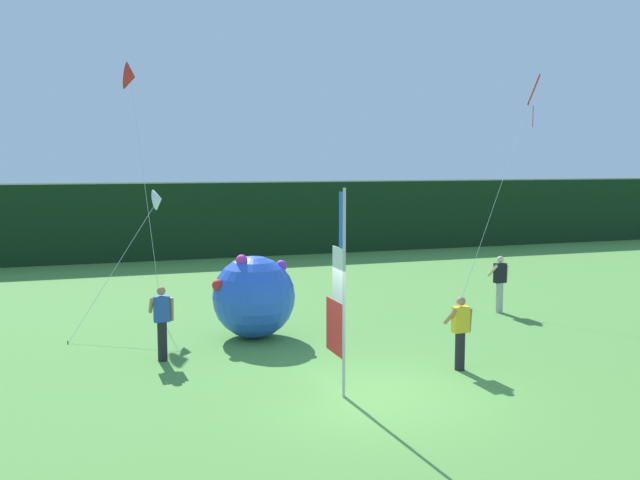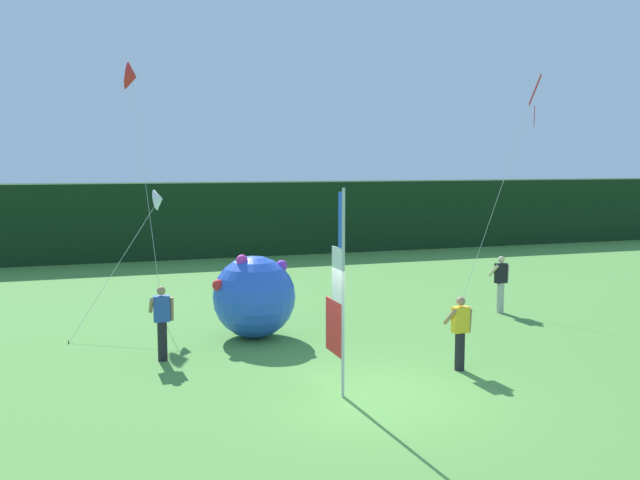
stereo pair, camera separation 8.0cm
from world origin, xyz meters
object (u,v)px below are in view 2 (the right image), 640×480
object	(u,v)px
banner_flag	(338,296)
kite_red_diamond_1	(532,98)
inflatable_balloon	(254,297)
kite_red_delta_0	(132,77)
person_far_left	(460,331)
person_near_banner	(162,321)
person_mid_field	(501,282)
kite_white_delta_2	(159,200)

from	to	relation	value
banner_flag	kite_red_diamond_1	world-z (taller)	kite_red_diamond_1
banner_flag	inflatable_balloon	bearing A→B (deg)	96.30
inflatable_balloon	kite_red_delta_0	world-z (taller)	kite_red_delta_0
person_far_left	kite_red_diamond_1	size ratio (longest dim) A/B	0.22
kite_red_diamond_1	kite_red_delta_0	bearing A→B (deg)	159.92
banner_flag	person_near_banner	world-z (taller)	banner_flag
person_mid_field	person_near_banner	bearing A→B (deg)	-168.89
kite_red_delta_0	kite_white_delta_2	xyz separation A→B (m)	(0.39, -3.87, -3.94)
person_mid_field	kite_red_delta_0	world-z (taller)	kite_red_delta_0
kite_red_diamond_1	kite_white_delta_2	world-z (taller)	kite_red_diamond_1
banner_flag	kite_red_diamond_1	distance (m)	12.89
person_mid_field	kite_red_delta_0	bearing A→B (deg)	148.36
banner_flag	person_far_left	distance (m)	3.32
person_far_left	inflatable_balloon	world-z (taller)	inflatable_balloon
inflatable_balloon	person_near_banner	bearing A→B (deg)	-150.10
kite_red_diamond_1	kite_white_delta_2	xyz separation A→B (m)	(-12.15, 0.71, -3.20)
person_near_banner	inflatable_balloon	xyz separation A→B (m)	(2.53, 1.46, 0.15)
person_far_left	kite_red_diamond_1	world-z (taller)	kite_red_diamond_1
kite_red_diamond_1	person_near_banner	bearing A→B (deg)	-163.08
person_mid_field	kite_red_diamond_1	xyz separation A→B (m)	(2.20, 1.79, 5.77)
person_mid_field	person_far_left	xyz separation A→B (m)	(-4.24, -4.92, -0.06)
person_far_left	kite_white_delta_2	world-z (taller)	kite_white_delta_2
kite_red_delta_0	kite_white_delta_2	bearing A→B (deg)	-84.21
person_near_banner	person_mid_field	size ratio (longest dim) A/B	1.00
banner_flag	person_near_banner	size ratio (longest dim) A/B	2.35
person_near_banner	inflatable_balloon	bearing A→B (deg)	29.90
person_near_banner	kite_white_delta_2	xyz separation A→B (m)	(0.45, 4.55, 2.57)
person_near_banner	inflatable_balloon	world-z (taller)	inflatable_balloon
kite_red_diamond_1	kite_white_delta_2	bearing A→B (deg)	176.63
banner_flag	person_mid_field	bearing A→B (deg)	36.82
person_near_banner	kite_red_delta_0	bearing A→B (deg)	89.62
person_far_left	kite_white_delta_2	xyz separation A→B (m)	(-5.71, 7.43, 2.63)
person_near_banner	person_mid_field	xyz separation A→B (m)	(10.40, 2.04, 0.00)
person_far_left	inflatable_balloon	bearing A→B (deg)	129.92
banner_flag	kite_white_delta_2	size ratio (longest dim) A/B	1.07
person_near_banner	kite_red_diamond_1	world-z (taller)	kite_red_diamond_1
person_near_banner	kite_red_delta_0	distance (m)	10.64
person_mid_field	person_far_left	distance (m)	6.50
kite_red_diamond_1	inflatable_balloon	bearing A→B (deg)	-166.71
person_mid_field	kite_red_diamond_1	distance (m)	6.43
person_near_banner	person_far_left	bearing A→B (deg)	-25.05
person_mid_field	kite_red_delta_0	distance (m)	13.78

